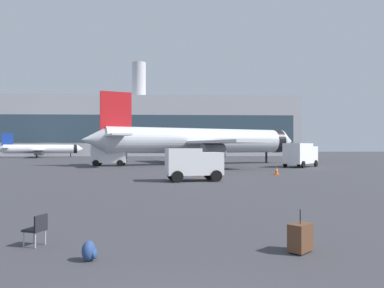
{
  "coord_description": "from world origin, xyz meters",
  "views": [
    {
      "loc": [
        0.19,
        -4.48,
        2.71
      ],
      "look_at": [
        1.64,
        31.12,
        3.0
      ],
      "focal_mm": 33.91,
      "sensor_mm": 36.0,
      "label": 1
    }
  ],
  "objects_px": {
    "safety_cone_near": "(277,171)",
    "safety_cone_mid": "(202,173)",
    "gate_chair": "(37,228)",
    "airplane_at_gate": "(201,141)",
    "fuel_truck": "(301,154)",
    "cargo_van": "(193,163)",
    "service_truck": "(109,155)",
    "airplane_taxiing": "(41,149)",
    "rolling_suitcase": "(300,237)",
    "traveller_backpack": "(89,251)"
  },
  "relations": [
    {
      "from": "airplane_taxiing",
      "to": "cargo_van",
      "type": "relative_size",
      "value": 4.43
    },
    {
      "from": "service_truck",
      "to": "gate_chair",
      "type": "height_order",
      "value": "service_truck"
    },
    {
      "from": "airplane_at_gate",
      "to": "gate_chair",
      "type": "distance_m",
      "value": 46.9
    },
    {
      "from": "airplane_taxiing",
      "to": "service_truck",
      "type": "distance_m",
      "value": 50.33
    },
    {
      "from": "fuel_truck",
      "to": "traveller_backpack",
      "type": "bearing_deg",
      "value": -115.36
    },
    {
      "from": "airplane_taxiing",
      "to": "fuel_truck",
      "type": "xyz_separation_m",
      "value": [
        51.96,
        -47.32,
        -0.4
      ]
    },
    {
      "from": "airplane_taxiing",
      "to": "fuel_truck",
      "type": "relative_size",
      "value": 3.44
    },
    {
      "from": "airplane_taxiing",
      "to": "fuel_truck",
      "type": "height_order",
      "value": "airplane_taxiing"
    },
    {
      "from": "service_truck",
      "to": "safety_cone_near",
      "type": "distance_m",
      "value": 26.01
    },
    {
      "from": "service_truck",
      "to": "cargo_van",
      "type": "bearing_deg",
      "value": -64.72
    },
    {
      "from": "safety_cone_mid",
      "to": "traveller_backpack",
      "type": "bearing_deg",
      "value": -100.15
    },
    {
      "from": "airplane_taxiing",
      "to": "rolling_suitcase",
      "type": "height_order",
      "value": "airplane_taxiing"
    },
    {
      "from": "airplane_at_gate",
      "to": "fuel_truck",
      "type": "bearing_deg",
      "value": -31.95
    },
    {
      "from": "airplane_taxiing",
      "to": "gate_chair",
      "type": "height_order",
      "value": "airplane_taxiing"
    },
    {
      "from": "rolling_suitcase",
      "to": "traveller_backpack",
      "type": "relative_size",
      "value": 2.29
    },
    {
      "from": "airplane_at_gate",
      "to": "rolling_suitcase",
      "type": "bearing_deg",
      "value": -90.66
    },
    {
      "from": "traveller_backpack",
      "to": "cargo_van",
      "type": "bearing_deg",
      "value": 80.5
    },
    {
      "from": "safety_cone_mid",
      "to": "gate_chair",
      "type": "distance_m",
      "value": 24.08
    },
    {
      "from": "fuel_truck",
      "to": "cargo_van",
      "type": "xyz_separation_m",
      "value": [
        -15.36,
        -19.41,
        -0.32
      ]
    },
    {
      "from": "cargo_van",
      "to": "gate_chair",
      "type": "bearing_deg",
      "value": -105.25
    },
    {
      "from": "airplane_at_gate",
      "to": "safety_cone_mid",
      "type": "relative_size",
      "value": 48.46
    },
    {
      "from": "cargo_van",
      "to": "safety_cone_mid",
      "type": "height_order",
      "value": "cargo_van"
    },
    {
      "from": "gate_chair",
      "to": "airplane_at_gate",
      "type": "bearing_deg",
      "value": 80.74
    },
    {
      "from": "safety_cone_mid",
      "to": "gate_chair",
      "type": "xyz_separation_m",
      "value": [
        -6.15,
        -23.28,
        0.15
      ]
    },
    {
      "from": "safety_cone_near",
      "to": "cargo_van",
      "type": "bearing_deg",
      "value": -143.89
    },
    {
      "from": "cargo_van",
      "to": "safety_cone_near",
      "type": "xyz_separation_m",
      "value": [
        8.4,
        6.13,
        -1.05
      ]
    },
    {
      "from": "safety_cone_near",
      "to": "safety_cone_mid",
      "type": "bearing_deg",
      "value": -167.97
    },
    {
      "from": "service_truck",
      "to": "fuel_truck",
      "type": "xyz_separation_m",
      "value": [
        26.39,
        -3.96,
        0.16
      ]
    },
    {
      "from": "cargo_van",
      "to": "traveller_backpack",
      "type": "xyz_separation_m",
      "value": [
        -3.36,
        -20.07,
        -1.22
      ]
    },
    {
      "from": "cargo_van",
      "to": "service_truck",
      "type": "bearing_deg",
      "value": 115.28
    },
    {
      "from": "safety_cone_mid",
      "to": "airplane_taxiing",
      "type": "bearing_deg",
      "value": 121.2
    },
    {
      "from": "airplane_taxiing",
      "to": "safety_cone_near",
      "type": "relative_size",
      "value": 25.36
    },
    {
      "from": "rolling_suitcase",
      "to": "gate_chair",
      "type": "height_order",
      "value": "rolling_suitcase"
    },
    {
      "from": "airplane_taxiing",
      "to": "rolling_suitcase",
      "type": "bearing_deg",
      "value": -65.97
    },
    {
      "from": "airplane_at_gate",
      "to": "service_truck",
      "type": "relative_size",
      "value": 7.16
    },
    {
      "from": "safety_cone_near",
      "to": "safety_cone_mid",
      "type": "relative_size",
      "value": 1.15
    },
    {
      "from": "fuel_truck",
      "to": "cargo_van",
      "type": "bearing_deg",
      "value": -128.35
    },
    {
      "from": "service_truck",
      "to": "rolling_suitcase",
      "type": "height_order",
      "value": "service_truck"
    },
    {
      "from": "service_truck",
      "to": "traveller_backpack",
      "type": "height_order",
      "value": "service_truck"
    },
    {
      "from": "airplane_taxiing",
      "to": "gate_chair",
      "type": "relative_size",
      "value": 24.15
    },
    {
      "from": "service_truck",
      "to": "fuel_truck",
      "type": "relative_size",
      "value": 0.8
    },
    {
      "from": "safety_cone_near",
      "to": "traveller_backpack",
      "type": "height_order",
      "value": "safety_cone_near"
    },
    {
      "from": "cargo_van",
      "to": "safety_cone_near",
      "type": "relative_size",
      "value": 5.73
    },
    {
      "from": "airplane_at_gate",
      "to": "fuel_truck",
      "type": "relative_size",
      "value": 5.7
    },
    {
      "from": "fuel_truck",
      "to": "safety_cone_near",
      "type": "bearing_deg",
      "value": -117.64
    },
    {
      "from": "service_truck",
      "to": "safety_cone_near",
      "type": "xyz_separation_m",
      "value": [
        19.44,
        -17.24,
        -1.2
      ]
    },
    {
      "from": "safety_cone_near",
      "to": "service_truck",
      "type": "bearing_deg",
      "value": 138.43
    },
    {
      "from": "service_truck",
      "to": "rolling_suitcase",
      "type": "xyz_separation_m",
      "value": [
        12.92,
        -42.96,
        -1.22
      ]
    },
    {
      "from": "airplane_at_gate",
      "to": "rolling_suitcase",
      "type": "relative_size",
      "value": 31.28
    },
    {
      "from": "fuel_truck",
      "to": "gate_chair",
      "type": "height_order",
      "value": "fuel_truck"
    }
  ]
}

